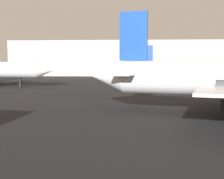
{
  "coord_description": "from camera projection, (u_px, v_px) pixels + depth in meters",
  "views": [
    {
      "loc": [
        -1.41,
        -7.44,
        5.5
      ],
      "look_at": [
        -4.15,
        31.14,
        2.0
      ],
      "focal_mm": 50.48,
      "sensor_mm": 36.0,
      "label": 1
    }
  ],
  "objects": [
    {
      "name": "airplane_far_right",
      "position": [
        184.0,
        73.0,
        70.9
      ],
      "size": [
        24.91,
        23.02,
        9.12
      ],
      "rotation": [
        0.0,
        0.0,
        -0.12
      ],
      "color": "silver",
      "rests_on": "ground_plane"
    },
    {
      "name": "terminal_building",
      "position": [
        135.0,
        59.0,
        126.1
      ],
      "size": [
        93.4,
        27.78,
        13.04
      ],
      "primitive_type": "cube",
      "color": "#B7B7B2",
      "rests_on": "ground_plane"
    }
  ]
}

